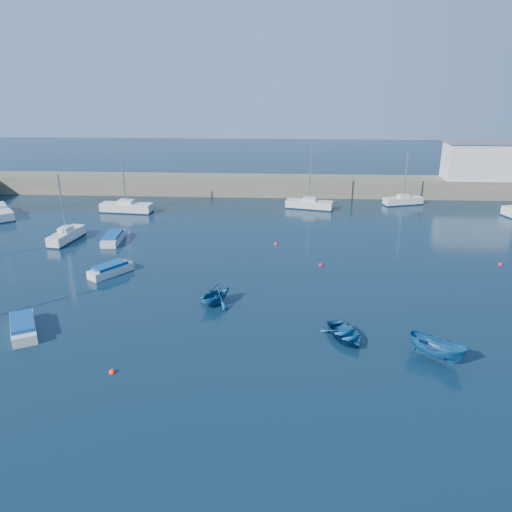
# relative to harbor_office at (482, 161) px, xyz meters

# --- Properties ---
(ground) EXTENTS (220.00, 220.00, 0.00)m
(ground) POSITION_rel_harbor_office_xyz_m (-30.00, -46.00, -5.10)
(ground) COLOR #0C2234
(ground) RESTS_ON ground
(back_wall) EXTENTS (96.00, 4.50, 2.60)m
(back_wall) POSITION_rel_harbor_office_xyz_m (-30.00, 0.00, -3.80)
(back_wall) COLOR #6C6653
(back_wall) RESTS_ON ground
(harbor_office) EXTENTS (10.00, 4.00, 5.00)m
(harbor_office) POSITION_rel_harbor_office_xyz_m (0.00, 0.00, 0.00)
(harbor_office) COLOR silver
(harbor_office) RESTS_ON back_wall
(sailboat_3) EXTENTS (2.21, 5.41, 7.13)m
(sailboat_3) POSITION_rel_harbor_office_xyz_m (-50.46, -22.58, -4.48)
(sailboat_3) COLOR silver
(sailboat_3) RESTS_ON ground
(sailboat_4) EXTENTS (5.84, 6.65, 9.09)m
(sailboat_4) POSITION_rel_harbor_office_xyz_m (-62.52, -13.65, -4.49)
(sailboat_4) COLOR silver
(sailboat_4) RESTS_ON ground
(sailboat_5) EXTENTS (6.66, 2.44, 8.64)m
(sailboat_5) POSITION_rel_harbor_office_xyz_m (-47.57, -10.85, -4.46)
(sailboat_5) COLOR silver
(sailboat_5) RESTS_ON ground
(sailboat_6) EXTENTS (6.27, 3.02, 8.00)m
(sailboat_6) POSITION_rel_harbor_office_xyz_m (-24.21, -7.80, -4.51)
(sailboat_6) COLOR silver
(sailboat_6) RESTS_ON ground
(sailboat_7) EXTENTS (5.49, 2.96, 7.07)m
(sailboat_7) POSITION_rel_harbor_office_xyz_m (-11.48, -5.03, -4.55)
(sailboat_7) COLOR silver
(sailboat_7) RESTS_ON ground
(motorboat_0) EXTENTS (3.48, 4.56, 0.98)m
(motorboat_0) POSITION_rel_harbor_office_xyz_m (-45.35, -42.06, -4.64)
(motorboat_0) COLOR silver
(motorboat_0) RESTS_ON ground
(motorboat_1) EXTENTS (3.45, 4.00, 0.97)m
(motorboat_1) POSITION_rel_harbor_office_xyz_m (-42.80, -31.40, -4.65)
(motorboat_1) COLOR silver
(motorboat_1) RESTS_ON ground
(motorboat_2) EXTENTS (1.87, 4.59, 0.93)m
(motorboat_2) POSITION_rel_harbor_office_xyz_m (-45.47, -22.48, -4.67)
(motorboat_2) COLOR silver
(motorboat_2) RESTS_ON ground
(dinghy_center) EXTENTS (3.75, 4.34, 0.75)m
(dinghy_center) POSITION_rel_harbor_office_xyz_m (-23.37, -41.76, -4.72)
(dinghy_center) COLOR #134D84
(dinghy_center) RESTS_ON ground
(dinghy_left) EXTENTS (4.15, 4.25, 1.70)m
(dinghy_left) POSITION_rel_harbor_office_xyz_m (-32.75, -36.96, -4.25)
(dinghy_left) COLOR #134D84
(dinghy_left) RESTS_ON ground
(dinghy_right) EXTENTS (3.77, 3.41, 1.43)m
(dinghy_right) POSITION_rel_harbor_office_xyz_m (-17.98, -43.95, -4.38)
(dinghy_right) COLOR #134D84
(dinghy_right) RESTS_ON ground
(buoy_0) EXTENTS (0.42, 0.42, 0.42)m
(buoy_0) POSITION_rel_harbor_office_xyz_m (-37.68, -46.53, -5.10)
(buoy_0) COLOR #FE310D
(buoy_0) RESTS_ON ground
(buoy_1) EXTENTS (0.45, 0.45, 0.45)m
(buoy_1) POSITION_rel_harbor_office_xyz_m (-24.05, -28.21, -5.10)
(buoy_1) COLOR red
(buoy_1) RESTS_ON ground
(buoy_3) EXTENTS (0.40, 0.40, 0.40)m
(buoy_3) POSITION_rel_harbor_office_xyz_m (-28.30, -22.47, -5.10)
(buoy_3) COLOR #FE310D
(buoy_3) RESTS_ON ground
(buoy_4) EXTENTS (0.45, 0.45, 0.45)m
(buoy_4) POSITION_rel_harbor_office_xyz_m (-7.36, -27.21, -5.10)
(buoy_4) COLOR red
(buoy_4) RESTS_ON ground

